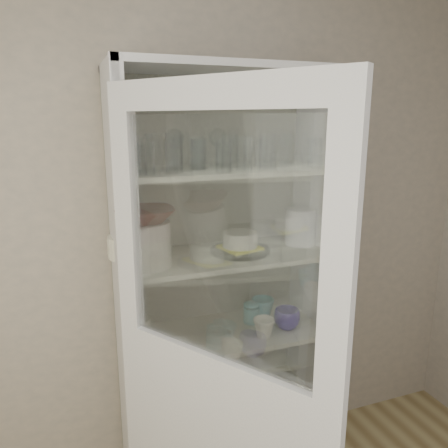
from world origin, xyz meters
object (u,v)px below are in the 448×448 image
object	(u,v)px
goblet_0	(128,149)
mug_teal	(263,308)
plate_stack_front	(146,251)
white_ramekin	(240,239)
goblet_3	(287,146)
goblet_1	(175,147)
measuring_cups	(217,335)
cupboard_door	(216,415)
pantry_cabinet	(220,310)
plate_stack_back	(133,246)
mug_blue	(287,319)
grey_bowl_stack	(301,227)
tin_box	(246,392)
glass_platter	(240,250)
teal_jar	(251,313)
yellow_trivet	(240,248)
mug_white	(264,328)
terracotta_bowl	(145,215)
cream_dish	(173,409)
white_canister	(140,331)
cream_bowl	(145,230)
goblet_2	(218,146)

from	to	relation	value
goblet_0	mug_teal	bearing A→B (deg)	-2.31
plate_stack_front	white_ramekin	bearing A→B (deg)	5.17
mug_teal	goblet_3	bearing A→B (deg)	-15.42
goblet_0	goblet_1	world-z (taller)	goblet_1
white_ramekin	measuring_cups	size ratio (longest dim) A/B	1.56
cupboard_door	goblet_3	world-z (taller)	cupboard_door
goblet_3	pantry_cabinet	bearing A→B (deg)	-178.61
plate_stack_back	mug_blue	bearing A→B (deg)	-14.72
measuring_cups	white_ramekin	bearing A→B (deg)	23.15
pantry_cabinet	goblet_1	size ratio (longest dim) A/B	11.10
grey_bowl_stack	cupboard_door	bearing A→B (deg)	-137.61
pantry_cabinet	tin_box	xyz separation A→B (m)	(0.12, -0.07, -0.45)
glass_platter	teal_jar	size ratio (longest dim) A/B	2.97
plate_stack_back	teal_jar	xyz separation A→B (m)	(0.57, -0.06, -0.40)
yellow_trivet	mug_white	size ratio (longest dim) A/B	1.62
terracotta_bowl	mug_teal	distance (m)	0.84
plate_stack_front	goblet_0	bearing A→B (deg)	103.90
goblet_1	grey_bowl_stack	size ratio (longest dim) A/B	1.05
mug_blue	mug_teal	distance (m)	0.16
plate_stack_back	cream_dish	bearing A→B (deg)	-42.18
mug_white	cream_dish	bearing A→B (deg)	163.10
glass_platter	tin_box	bearing A→B (deg)	14.07
pantry_cabinet	goblet_1	bearing A→B (deg)	175.63
terracotta_bowl	white_canister	size ratio (longest dim) A/B	1.96
plate_stack_back	mug_teal	size ratio (longest dim) A/B	1.92
tin_box	white_canister	bearing A→B (deg)	178.33
plate_stack_back	yellow_trivet	bearing A→B (deg)	-13.46
mug_teal	glass_platter	bearing A→B (deg)	-178.78
grey_bowl_stack	tin_box	bearing A→B (deg)	-178.14
glass_platter	pantry_cabinet	bearing A→B (deg)	133.25
mug_blue	tin_box	xyz separation A→B (m)	(-0.18, 0.08, -0.42)
white_ramekin	cream_dish	bearing A→B (deg)	-178.57
goblet_3	mug_white	bearing A→B (deg)	-134.96
white_canister	teal_jar	bearing A→B (deg)	2.52
terracotta_bowl	cream_dish	xyz separation A→B (m)	(0.10, 0.03, -0.98)
goblet_1	measuring_cups	distance (m)	0.90
tin_box	measuring_cups	bearing A→B (deg)	-158.97
terracotta_bowl	grey_bowl_stack	bearing A→B (deg)	4.47
cupboard_door	tin_box	xyz separation A→B (m)	(0.37, 0.59, -0.38)
cream_dish	plate_stack_back	bearing A→B (deg)	137.82
cream_bowl	glass_platter	distance (m)	0.48
white_ramekin	cream_bowl	bearing A→B (deg)	-174.83
mug_teal	cream_dish	distance (m)	0.66
goblet_0	mug_blue	size ratio (longest dim) A/B	1.37
cupboard_door	cream_bowl	distance (m)	0.78
cream_bowl	teal_jar	xyz separation A→B (m)	(0.54, 0.09, -0.51)
white_canister	cream_dish	xyz separation A→B (m)	(0.14, -0.04, -0.42)
cream_bowl	white_canister	xyz separation A→B (m)	(-0.03, 0.07, -0.49)
mug_blue	mug_teal	bearing A→B (deg)	91.88
goblet_0	goblet_2	world-z (taller)	goblet_2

